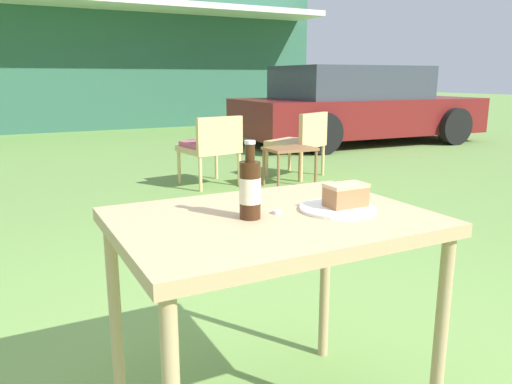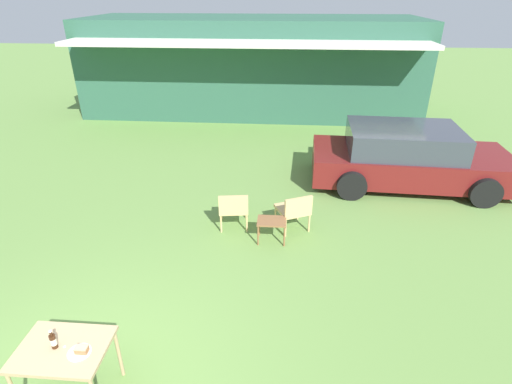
{
  "view_description": "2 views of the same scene",
  "coord_description": "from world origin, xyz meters",
  "px_view_note": "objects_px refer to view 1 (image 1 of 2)",
  "views": [
    {
      "loc": [
        -0.7,
        -1.24,
        1.13
      ],
      "look_at": [
        0.0,
        0.1,
        0.78
      ],
      "focal_mm": 35.0,
      "sensor_mm": 36.0,
      "label": 1
    },
    {
      "loc": [
        2.2,
        -2.72,
        3.99
      ],
      "look_at": [
        1.72,
        3.29,
        0.9
      ],
      "focal_mm": 28.0,
      "sensor_mm": 36.0,
      "label": 2
    }
  ],
  "objects_px": {
    "cola_bottle_near": "(250,188)",
    "parked_car": "(356,106)",
    "garden_side_table": "(290,153)",
    "patio_table": "(271,239)",
    "cake_on_plate": "(342,201)",
    "wicker_chair_plain": "(301,140)",
    "wicker_chair_cushioned": "(211,145)"
  },
  "relations": [
    {
      "from": "garden_side_table",
      "to": "patio_table",
      "type": "relative_size",
      "value": 0.55
    },
    {
      "from": "garden_side_table",
      "to": "cola_bottle_near",
      "type": "relative_size",
      "value": 2.22
    },
    {
      "from": "cola_bottle_near",
      "to": "parked_car",
      "type": "bearing_deg",
      "value": 49.15
    },
    {
      "from": "garden_side_table",
      "to": "cola_bottle_near",
      "type": "height_order",
      "value": "cola_bottle_near"
    },
    {
      "from": "parked_car",
      "to": "wicker_chair_plain",
      "type": "distance_m",
      "value": 3.33
    },
    {
      "from": "patio_table",
      "to": "cola_bottle_near",
      "type": "bearing_deg",
      "value": 179.06
    },
    {
      "from": "wicker_chair_plain",
      "to": "garden_side_table",
      "type": "distance_m",
      "value": 0.56
    },
    {
      "from": "wicker_chair_cushioned",
      "to": "garden_side_table",
      "type": "distance_m",
      "value": 0.83
    },
    {
      "from": "garden_side_table",
      "to": "cola_bottle_near",
      "type": "distance_m",
      "value": 3.83
    },
    {
      "from": "wicker_chair_cushioned",
      "to": "cake_on_plate",
      "type": "bearing_deg",
      "value": 66.08
    },
    {
      "from": "wicker_chair_plain",
      "to": "cola_bottle_near",
      "type": "xyz_separation_m",
      "value": [
        -2.47,
        -3.58,
        0.39
      ]
    },
    {
      "from": "parked_car",
      "to": "cake_on_plate",
      "type": "bearing_deg",
      "value": -126.21
    },
    {
      "from": "patio_table",
      "to": "wicker_chair_cushioned",
      "type": "bearing_deg",
      "value": 70.35
    },
    {
      "from": "cola_bottle_near",
      "to": "garden_side_table",
      "type": "bearing_deg",
      "value": 56.91
    },
    {
      "from": "parked_car",
      "to": "cake_on_plate",
      "type": "xyz_separation_m",
      "value": [
        -4.69,
        -5.81,
        0.12
      ]
    },
    {
      "from": "wicker_chair_cushioned",
      "to": "cola_bottle_near",
      "type": "bearing_deg",
      "value": 61.67
    },
    {
      "from": "parked_car",
      "to": "garden_side_table",
      "type": "height_order",
      "value": "parked_car"
    },
    {
      "from": "garden_side_table",
      "to": "cake_on_plate",
      "type": "distance_m",
      "value": 3.71
    },
    {
      "from": "cake_on_plate",
      "to": "cola_bottle_near",
      "type": "bearing_deg",
      "value": 170.97
    },
    {
      "from": "wicker_chair_cushioned",
      "to": "garden_side_table",
      "type": "height_order",
      "value": "wicker_chair_cushioned"
    },
    {
      "from": "garden_side_table",
      "to": "patio_table",
      "type": "xyz_separation_m",
      "value": [
        -2.01,
        -3.19,
        0.3
      ]
    },
    {
      "from": "wicker_chair_plain",
      "to": "garden_side_table",
      "type": "bearing_deg",
      "value": 21.04
    },
    {
      "from": "garden_side_table",
      "to": "wicker_chair_plain",
      "type": "bearing_deg",
      "value": 45.64
    },
    {
      "from": "cola_bottle_near",
      "to": "wicker_chair_plain",
      "type": "bearing_deg",
      "value": 55.48
    },
    {
      "from": "parked_car",
      "to": "cola_bottle_near",
      "type": "height_order",
      "value": "parked_car"
    },
    {
      "from": "wicker_chair_cushioned",
      "to": "cake_on_plate",
      "type": "height_order",
      "value": "cake_on_plate"
    },
    {
      "from": "parked_car",
      "to": "patio_table",
      "type": "relative_size",
      "value": 4.77
    },
    {
      "from": "wicker_chair_cushioned",
      "to": "garden_side_table",
      "type": "xyz_separation_m",
      "value": [
        0.72,
        -0.41,
        -0.08
      ]
    },
    {
      "from": "patio_table",
      "to": "wicker_chair_plain",
      "type": "bearing_deg",
      "value": 56.27
    },
    {
      "from": "wicker_chair_cushioned",
      "to": "wicker_chair_plain",
      "type": "distance_m",
      "value": 1.11
    },
    {
      "from": "cake_on_plate",
      "to": "patio_table",
      "type": "bearing_deg",
      "value": 168.45
    },
    {
      "from": "wicker_chair_plain",
      "to": "cola_bottle_near",
      "type": "distance_m",
      "value": 4.37
    }
  ]
}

